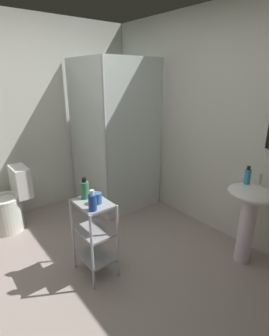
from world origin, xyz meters
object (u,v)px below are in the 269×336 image
shower_stall (114,174)px  hand_soap_bottle (247,176)px  storage_cart (94,232)px  toilet (10,205)px  rinse_cup (97,198)px  pedestal_sink (249,209)px  body_wash_bottle_green (85,189)px  shampoo_bottle_blue (92,202)px

shower_stall → hand_soap_bottle: (1.75, 0.34, 0.42)m
shower_stall → storage_cart: shower_stall is taller
toilet → rinse_cup: (1.36, 0.43, 0.47)m
pedestal_sink → hand_soap_bottle: size_ratio=4.67×
hand_soap_bottle → body_wash_bottle_green: size_ratio=0.87×
toilet → shower_stall: bearing=79.4°
storage_cart → shampoo_bottle_blue: size_ratio=4.13×
storage_cart → shower_stall: bearing=138.3°
body_wash_bottle_green → rinse_cup: bearing=12.5°
toilet → rinse_cup: bearing=17.7°
storage_cart → shampoo_bottle_blue: 0.41m
shower_stall → toilet: 1.38m
pedestal_sink → hand_soap_bottle: 0.32m
pedestal_sink → storage_cart: 1.47m
pedestal_sink → shampoo_bottle_blue: (-0.65, -1.31, 0.24)m
storage_cart → rinse_cup: 0.36m
toilet → storage_cart: 1.38m
storage_cart → shampoo_bottle_blue: shampoo_bottle_blue is taller
shower_stall → hand_soap_bottle: shower_stall is taller
rinse_cup → hand_soap_bottle: bearing=62.8°
pedestal_sink → storage_cart: size_ratio=1.09×
body_wash_bottle_green → rinse_cup: size_ratio=2.05×
pedestal_sink → shampoo_bottle_blue: size_ratio=4.52×
toilet → body_wash_bottle_green: body_wash_bottle_green is taller
pedestal_sink → hand_soap_bottle: (-0.09, 0.04, 0.31)m
pedestal_sink → hand_soap_bottle: hand_soap_bottle is taller
body_wash_bottle_green → rinse_cup: 0.17m
shampoo_bottle_blue → storage_cart: bearing=150.9°
toilet → shampoo_bottle_blue: (1.44, 0.34, 0.50)m
shower_stall → hand_soap_bottle: size_ratio=11.54×
hand_soap_bottle → rinse_cup: hand_soap_bottle is taller
hand_soap_bottle → shampoo_bottle_blue: (-0.56, -1.35, -0.07)m
toilet → hand_soap_bottle: 2.68m
storage_cart → toilet: bearing=-162.7°
shower_stall → rinse_cup: shower_stall is taller
body_wash_bottle_green → shower_stall: bearing=134.7°
storage_cart → hand_soap_bottle: size_ratio=4.27×
storage_cart → hand_soap_bottle: (0.69, 1.28, 0.45)m
toilet → hand_soap_bottle: size_ratio=4.38×
body_wash_bottle_green → shampoo_bottle_blue: body_wash_bottle_green is taller
shampoo_bottle_blue → rinse_cup: size_ratio=1.84×
shampoo_bottle_blue → rinse_cup: (-0.08, 0.09, -0.03)m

